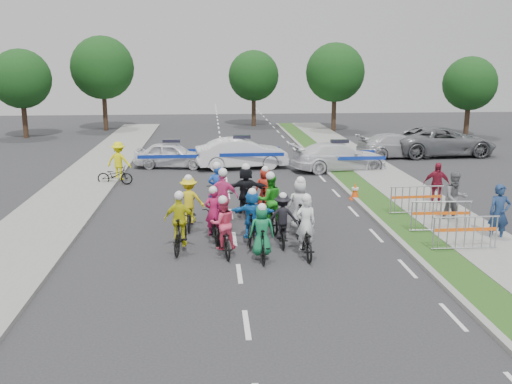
{
  "coord_description": "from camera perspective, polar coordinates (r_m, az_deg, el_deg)",
  "views": [
    {
      "loc": [
        -0.71,
        -14.29,
        5.6
      ],
      "look_at": [
        0.84,
        4.82,
        1.1
      ],
      "focal_mm": 40.0,
      "sensor_mm": 36.0,
      "label": 1
    }
  ],
  "objects": [
    {
      "name": "tree_0",
      "position": [
        44.35,
        -22.44,
        10.41
      ],
      "size": [
        4.2,
        4.2,
        6.3
      ],
      "color": "#382619",
      "rests_on": "ground"
    },
    {
      "name": "rider_4",
      "position": [
        17.51,
        2.65,
        -3.2
      ],
      "size": [
        0.96,
        1.67,
        1.67
      ],
      "rotation": [
        0.0,
        0.0,
        3.08
      ],
      "color": "black",
      "rests_on": "ground"
    },
    {
      "name": "rider_0",
      "position": [
        16.56,
        4.94,
        -4.34
      ],
      "size": [
        0.68,
        1.86,
        1.88
      ],
      "rotation": [
        0.0,
        0.0,
        3.16
      ],
      "color": "black",
      "rests_on": "ground"
    },
    {
      "name": "spectator_0",
      "position": [
        19.23,
        23.14,
        -1.98
      ],
      "size": [
        0.7,
        0.49,
        1.83
      ],
      "primitive_type": "imported",
      "rotation": [
        0.0,
        0.0,
        -0.08
      ],
      "color": "navy",
      "rests_on": "ground"
    },
    {
      "name": "tree_4",
      "position": [
        48.45,
        -0.23,
        11.54
      ],
      "size": [
        4.2,
        4.2,
        6.3
      ],
      "color": "#382619",
      "rests_on": "ground"
    },
    {
      "name": "civilian_sedan",
      "position": [
        34.09,
        13.97,
        4.53
      ],
      "size": [
        4.9,
        2.44,
        1.37
      ],
      "primitive_type": "imported",
      "rotation": [
        0.0,
        0.0,
        1.69
      ],
      "color": "#BBBBC0",
      "rests_on": "ground"
    },
    {
      "name": "rider_10",
      "position": [
        19.3,
        -6.7,
        -1.52
      ],
      "size": [
        1.04,
        1.83,
        1.86
      ],
      "rotation": [
        0.0,
        0.0,
        3.12
      ],
      "color": "black",
      "rests_on": "ground"
    },
    {
      "name": "curb_right",
      "position": [
        20.89,
        11.71,
        -2.45
      ],
      "size": [
        0.2,
        60.0,
        0.12
      ],
      "primitive_type": "cube",
      "color": "gray",
      "rests_on": "ground"
    },
    {
      "name": "police_car_1",
      "position": [
        29.72,
        -1.43,
        3.88
      ],
      "size": [
        4.93,
        2.23,
        1.57
      ],
      "primitive_type": "imported",
      "rotation": [
        0.0,
        0.0,
        1.69
      ],
      "color": "white",
      "rests_on": "ground"
    },
    {
      "name": "police_car_0",
      "position": [
        30.3,
        -8.41,
        3.7
      ],
      "size": [
        4.1,
        2.16,
        1.33
      ],
      "primitive_type": "imported",
      "rotation": [
        0.0,
        0.0,
        1.42
      ],
      "color": "white",
      "rests_on": "ground"
    },
    {
      "name": "rider_9",
      "position": [
        19.31,
        -3.3,
        -1.25
      ],
      "size": [
        1.09,
        2.02,
        2.06
      ],
      "rotation": [
        0.0,
        0.0,
        2.97
      ],
      "color": "black",
      "rests_on": "ground"
    },
    {
      "name": "ground",
      "position": [
        15.37,
        -1.68,
        -8.17
      ],
      "size": [
        90.0,
        90.0,
        0.0
      ],
      "primitive_type": "plane",
      "color": "#28282B",
      "rests_on": "ground"
    },
    {
      "name": "barrier_2",
      "position": [
        21.45,
        15.73,
        -0.88
      ],
      "size": [
        2.02,
        0.57,
        1.12
      ],
      "primitive_type": null,
      "rotation": [
        0.0,
        0.0,
        0.04
      ],
      "color": "#A5A8AD",
      "rests_on": "ground"
    },
    {
      "name": "parked_bike",
      "position": [
        26.68,
        -13.92,
        1.63
      ],
      "size": [
        1.65,
        0.72,
        0.84
      ],
      "primitive_type": "imported",
      "rotation": [
        0.0,
        0.0,
        1.47
      ],
      "color": "black",
      "rests_on": "ground"
    },
    {
      "name": "rider_1",
      "position": [
        16.15,
        0.57,
        -4.59
      ],
      "size": [
        0.72,
        1.61,
        1.69
      ],
      "rotation": [
        0.0,
        0.0,
        3.16
      ],
      "color": "black",
      "rests_on": "ground"
    },
    {
      "name": "sidewalk_left",
      "position": [
        20.89,
        -20.56,
        -3.02
      ],
      "size": [
        3.0,
        60.0,
        0.13
      ],
      "primitive_type": "cube",
      "color": "gray",
      "rests_on": "ground"
    },
    {
      "name": "rider_7",
      "position": [
        18.47,
        4.4,
        -2.03
      ],
      "size": [
        0.87,
        1.9,
        1.95
      ],
      "rotation": [
        0.0,
        0.0,
        3.03
      ],
      "color": "black",
      "rests_on": "ground"
    },
    {
      "name": "tree_3",
      "position": [
        47.03,
        -15.11,
        11.9
      ],
      "size": [
        4.9,
        4.9,
        7.35
      ],
      "color": "#382619",
      "rests_on": "ground"
    },
    {
      "name": "rider_12",
      "position": [
        20.6,
        -3.9,
        -0.67
      ],
      "size": [
        0.81,
        2.04,
        2.04
      ],
      "rotation": [
        0.0,
        0.0,
        3.2
      ],
      "color": "black",
      "rests_on": "ground"
    },
    {
      "name": "rider_3",
      "position": [
        16.99,
        -7.58,
        -3.6
      ],
      "size": [
        0.99,
        1.83,
        1.87
      ],
      "rotation": [
        0.0,
        0.0,
        2.99
      ],
      "color": "black",
      "rests_on": "ground"
    },
    {
      "name": "cone_0",
      "position": [
        23.48,
        9.88,
        0.07
      ],
      "size": [
        0.4,
        0.4,
        0.7
      ],
      "color": "#F24C0C",
      "rests_on": "ground"
    },
    {
      "name": "tree_2",
      "position": [
        44.46,
        20.6,
        10.11
      ],
      "size": [
        3.85,
        3.85,
        5.77
      ],
      "color": "#382619",
      "rests_on": "ground"
    },
    {
      "name": "barrier_0",
      "position": [
        17.85,
        20.17,
        -4.02
      ],
      "size": [
        2.0,
        0.5,
        1.12
      ],
      "primitive_type": null,
      "rotation": [
        0.0,
        0.0,
        0.0
      ],
      "color": "#A5A8AD",
      "rests_on": "ground"
    },
    {
      "name": "tree_1",
      "position": [
        45.36,
        7.91,
        11.75
      ],
      "size": [
        4.55,
        4.55,
        6.82
      ],
      "color": "#382619",
      "rests_on": "ground"
    },
    {
      "name": "marshal_hiviz",
      "position": [
        27.6,
        -13.56,
        3.04
      ],
      "size": [
        1.31,
        0.97,
        1.81
      ],
      "primitive_type": "imported",
      "rotation": [
        0.0,
        0.0,
        2.86
      ],
      "color": "#F1EE0C",
      "rests_on": "ground"
    },
    {
      "name": "rider_5",
      "position": [
        17.63,
        -0.4,
        -2.77
      ],
      "size": [
        1.46,
        1.73,
        1.76
      ],
      "rotation": [
        0.0,
        0.0,
        2.96
      ],
      "color": "black",
      "rests_on": "ground"
    },
    {
      "name": "spectator_1",
      "position": [
        20.81,
        19.29,
        -0.58
      ],
      "size": [
        0.94,
        0.76,
        1.82
      ],
      "primitive_type": "imported",
      "rotation": [
        0.0,
        0.0,
        0.08
      ],
      "color": "slate",
      "rests_on": "ground"
    },
    {
      "name": "rider_6",
      "position": [
        17.95,
        -4.26,
        -3.04
      ],
      "size": [
        0.82,
        1.8,
        1.77
      ],
      "rotation": [
        0.0,
        0.0,
        3.27
      ],
      "color": "black",
      "rests_on": "ground"
    },
    {
      "name": "rider_13",
      "position": [
        21.09,
        0.89,
        -0.24
      ],
      "size": [
        0.83,
        1.75,
        1.78
      ],
      "rotation": [
        0.0,
        0.0,
        2.94
      ],
      "color": "black",
      "rests_on": "ground"
    },
    {
      "name": "barrier_1",
      "position": [
        19.44,
        17.97,
        -2.47
      ],
      "size": [
        2.02,
        0.59,
        1.12
      ],
      "primitive_type": null,
      "rotation": [
        0.0,
        0.0,
        -0.05
      ],
      "color": "#A5A8AD",
      "rests_on": "ground"
    },
    {
      "name": "cone_1",
      "position": [
        28.89,
        8.99,
        2.56
      ],
      "size": [
        0.4,
        0.4,
        0.7
      ],
      "color": "#F24C0C",
      "rests_on": "ground"
    },
    {
      "name": "spectator_2",
      "position": [
        23.11,
        17.61,
        0.74
      ],
      "size": [
        1.09,
        0.71,
        1.71
      ],
      "primitive_type": "imported",
      "rotation": [
        0.0,
        0.0,
        -0.32
      ],
      "color": "maroon",
      "rests_on": "ground"
    },
    {
      "name": "police_car_2",
      "position": [
        29.44,
        8.31,
        3.52
      ],
      "size": [
        5.17,
        2.76,
        1.43
      ],
      "primitive_type": "imported",
      "rotation": [
        0.0,
        0.0,
        1.73
      ],
      "color": "white",
      "rests_on": "ground"
    },
    {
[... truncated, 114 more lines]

